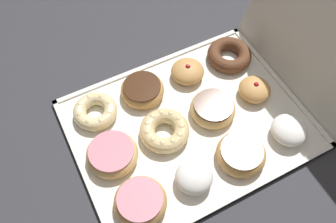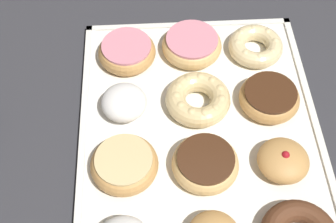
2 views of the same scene
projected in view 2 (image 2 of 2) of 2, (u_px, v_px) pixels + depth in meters
ground_plane at (200, 139)px, 0.81m from camera, size 3.00×3.00×0.00m
donut_box at (201, 137)px, 0.81m from camera, size 0.43×0.56×0.01m
cruller_donut_0 at (256, 46)px, 0.90m from camera, size 0.11×0.11×0.03m
pink_frosted_donut_1 at (191, 45)px, 0.90m from camera, size 0.12×0.12×0.04m
pink_frosted_donut_2 at (127, 51)px, 0.89m from camera, size 0.11×0.11×0.04m
chocolate_frosted_donut_3 at (269, 97)px, 0.83m from camera, size 0.11×0.11×0.04m
cruller_donut_4 at (198, 99)px, 0.83m from camera, size 0.12×0.12×0.04m
powdered_filled_donut_5 at (124, 102)px, 0.82m from camera, size 0.08×0.08×0.05m
jelly_filled_donut_6 at (283, 160)px, 0.75m from camera, size 0.09×0.09×0.05m
chocolate_frosted_donut_7 at (207, 163)px, 0.75m from camera, size 0.11×0.11×0.04m
glazed_ring_donut_8 at (124, 164)px, 0.75m from camera, size 0.11×0.11×0.04m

